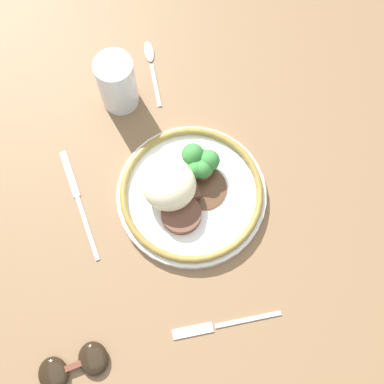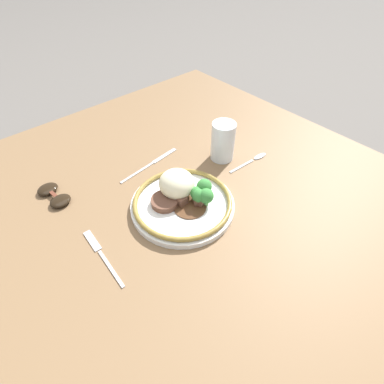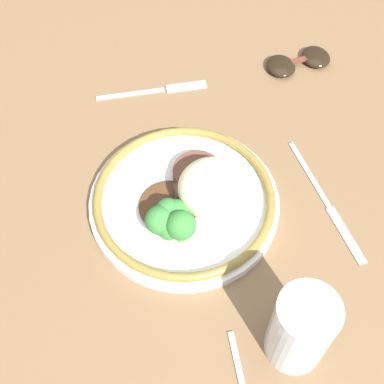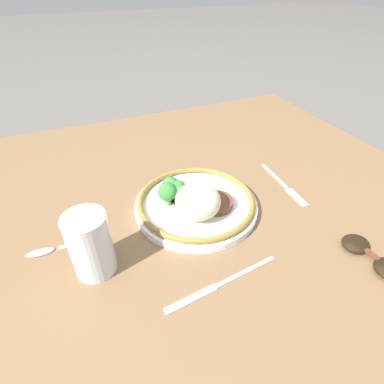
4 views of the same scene
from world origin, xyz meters
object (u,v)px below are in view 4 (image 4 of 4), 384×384
object	(u,v)px
plate	(195,201)
sunglasses	(372,255)
spoon	(52,250)
fork	(287,188)
juice_glass	(91,247)
knife	(219,285)

from	to	relation	value
plate	sunglasses	world-z (taller)	plate
sunglasses	plate	bearing A→B (deg)	-52.39
plate	sunglasses	xyz separation A→B (m)	(-0.23, 0.24, -0.02)
spoon	fork	bearing A→B (deg)	-177.68
spoon	sunglasses	bearing A→B (deg)	158.46
juice_glass	sunglasses	distance (m)	0.48
knife	sunglasses	world-z (taller)	sunglasses
fork	spoon	world-z (taller)	spoon
fork	sunglasses	size ratio (longest dim) A/B	1.54
fork	sunglasses	xyz separation A→B (m)	(-0.00, 0.23, 0.01)
fork	knife	xyz separation A→B (m)	(0.26, 0.17, 0.00)
plate	knife	xyz separation A→B (m)	(0.04, 0.19, -0.02)
juice_glass	fork	world-z (taller)	juice_glass
spoon	plate	bearing A→B (deg)	-176.32
juice_glass	sunglasses	size ratio (longest dim) A/B	1.00
plate	sunglasses	size ratio (longest dim) A/B	2.24
fork	plate	bearing A→B (deg)	-89.61
juice_glass	spoon	xyz separation A→B (m)	(0.07, -0.07, -0.05)
fork	sunglasses	distance (m)	0.23
juice_glass	knife	bearing A→B (deg)	147.16
plate	sunglasses	bearing A→B (deg)	133.78
juice_glass	knife	distance (m)	0.21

